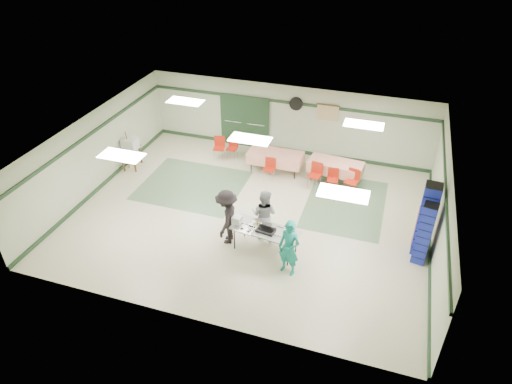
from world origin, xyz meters
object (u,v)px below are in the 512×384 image
(volunteer_teal, at_px, (289,248))
(broom, at_px, (129,148))
(chair_loose_b, at_px, (219,145))
(office_printer, at_px, (130,144))
(serving_table, at_px, (265,231))
(chair_loose_a, at_px, (233,146))
(volunteer_grey, at_px, (264,215))
(chair_b, at_px, (316,172))
(crate_stack_blue_a, at_px, (424,234))
(volunteer_dark, at_px, (227,217))
(crate_stack_red, at_px, (423,231))
(chair_c, at_px, (353,179))
(crate_stack_blue_b, at_px, (426,220))
(chair_a, at_px, (333,177))
(printer_table, at_px, (131,152))
(dining_table_b, at_px, (275,157))
(chair_d, at_px, (270,166))
(dining_table_a, at_px, (336,167))

(volunteer_teal, relative_size, broom, 1.15)
(chair_loose_b, bearing_deg, office_printer, -161.77)
(volunteer_teal, bearing_deg, office_printer, 167.05)
(volunteer_teal, bearing_deg, chair_loose_b, 142.87)
(serving_table, bearing_deg, chair_loose_a, 127.62)
(volunteer_grey, xyz_separation_m, office_printer, (-5.88, 2.47, 0.14))
(chair_b, bearing_deg, crate_stack_blue_a, -27.78)
(volunteer_dark, height_order, crate_stack_red, volunteer_dark)
(volunteer_grey, xyz_separation_m, chair_c, (2.14, 3.24, -0.27))
(broom, bearing_deg, crate_stack_blue_a, -19.77)
(volunteer_grey, relative_size, crate_stack_blue_b, 0.71)
(volunteer_dark, distance_m, chair_a, 4.48)
(printer_table, distance_m, office_printer, 0.32)
(chair_c, xyz_separation_m, crate_stack_blue_b, (2.28, -2.53, 0.60))
(printer_table, height_order, office_printer, office_printer)
(chair_b, relative_size, crate_stack_blue_b, 0.40)
(printer_table, bearing_deg, chair_c, -6.08)
(volunteer_dark, height_order, office_printer, volunteer_dark)
(chair_b, distance_m, crate_stack_red, 4.31)
(volunteer_grey, bearing_deg, chair_c, -116.09)
(crate_stack_red, bearing_deg, chair_b, 145.41)
(broom, bearing_deg, dining_table_b, 6.23)
(volunteer_dark, height_order, crate_stack_blue_a, crate_stack_blue_a)
(volunteer_dark, height_order, chair_loose_a, volunteer_dark)
(chair_loose_b, bearing_deg, dining_table_b, -18.47)
(chair_d, distance_m, office_printer, 5.18)
(serving_table, xyz_separation_m, volunteer_teal, (0.85, -0.65, 0.12))
(broom, bearing_deg, dining_table_a, 2.16)
(volunteer_teal, relative_size, chair_d, 2.06)
(chair_c, bearing_deg, office_printer, -160.85)
(volunteer_grey, height_order, office_printer, volunteer_grey)
(chair_a, relative_size, crate_stack_blue_a, 0.42)
(chair_d, xyz_separation_m, crate_stack_blue_a, (5.20, -2.93, 0.46))
(dining_table_b, xyz_separation_m, crate_stack_blue_b, (5.16, -3.10, 0.57))
(chair_loose_a, bearing_deg, volunteer_teal, -55.50)
(chair_loose_b, xyz_separation_m, crate_stack_blue_b, (7.47, -3.38, 0.59))
(crate_stack_red, relative_size, broom, 0.95)
(dining_table_b, xyz_separation_m, printer_table, (-5.14, -1.37, 0.06))
(crate_stack_blue_a, relative_size, printer_table, 2.08)
(volunteer_grey, bearing_deg, dining_table_a, -103.58)
(volunteer_dark, relative_size, crate_stack_blue_b, 0.76)
(dining_table_a, distance_m, chair_b, 0.81)
(volunteer_grey, bearing_deg, office_printer, -15.40)
(chair_d, bearing_deg, printer_table, -172.88)
(dining_table_b, height_order, chair_d, chair_d)
(dining_table_a, bearing_deg, chair_loose_a, 179.39)
(dining_table_a, bearing_deg, chair_c, -33.54)
(dining_table_b, xyz_separation_m, crate_stack_blue_a, (5.16, -3.50, 0.39))
(serving_table, distance_m, office_printer, 6.83)
(dining_table_b, xyz_separation_m, chair_b, (1.61, -0.56, -0.02))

